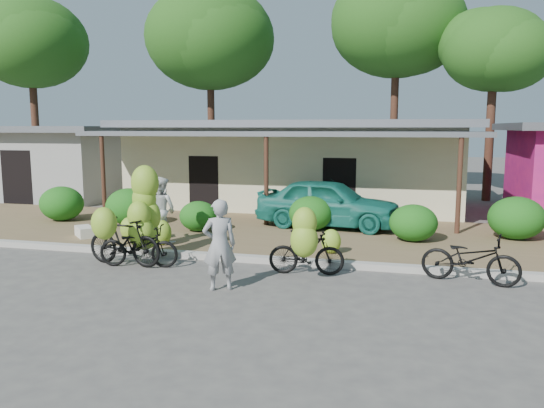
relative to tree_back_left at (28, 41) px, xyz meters
The scene contains 27 objects.
ground 20.29m from the tree_back_left, 43.77° to the right, with size 100.00×100.00×0.00m, color #4C4947.
sidewalk 17.45m from the tree_back_left, 30.66° to the right, with size 60.00×6.00×0.12m, color brown.
curb 19.03m from the tree_back_left, 39.07° to the right, with size 60.00×0.25×0.15m, color #A8A399.
shop_main 14.91m from the tree_back_left, ahead, with size 13.00×8.50×3.35m.
shop_grey 6.57m from the tree_back_left, 38.29° to the right, with size 7.00×6.00×3.15m.
tree_back_left is the anchor object (origin of this frame).
tree_far_center 8.55m from the tree_back_left, 20.56° to the left, with size 6.40×6.38×10.04m.
tree_center_right 17.37m from the tree_back_left, 11.63° to the left, with size 6.13×6.08×10.24m.
tree_near_right 21.07m from the tree_back_left, ahead, with size 4.44×4.26×8.01m.
hedge_0 12.50m from the tree_back_left, 48.12° to the right, with size 1.42×1.28×1.11m, color #155A14.
hedge_1 14.15m from the tree_back_left, 40.09° to the right, with size 1.45×1.31×1.13m, color #155A14.
hedge_2 16.18m from the tree_back_left, 35.19° to the right, with size 1.12×1.01×0.87m, color #155A14.
hedge_3 18.21m from the tree_back_left, 26.52° to the right, with size 1.28×1.16×1.00m, color #155A14.
hedge_4 20.99m from the tree_back_left, 24.92° to the right, with size 1.25×1.13×0.98m, color #155A14.
hedge_5 22.99m from the tree_back_left, 19.76° to the right, with size 1.47×1.32×1.15m, color #155A14.
bike_left 18.14m from the tree_back_left, 46.18° to the right, with size 1.94×1.26×1.43m.
bike_center 18.08m from the tree_back_left, 44.59° to the right, with size 1.87×1.26×2.25m.
bike_right 20.97m from the tree_back_left, 37.18° to the right, with size 1.64×1.20×1.54m.
bike_far_right 23.38m from the tree_back_left, 31.31° to the right, with size 2.01×1.09×1.00m.
loose_banana_a 16.24m from the tree_back_left, 43.31° to the right, with size 0.50×0.42×0.62m, color #93BF2F.
loose_banana_b 17.18m from the tree_back_left, 41.45° to the right, with size 0.52×0.44×0.65m, color #93BF2F.
loose_banana_c 20.34m from the tree_back_left, 32.53° to the right, with size 0.47×0.40×0.59m, color #93BF2F.
sack_near 16.38m from the tree_back_left, 41.44° to the right, with size 0.85×0.40×0.30m, color white.
sack_far 15.36m from the tree_back_left, 47.11° to the right, with size 0.75×0.38×0.28m, color white.
vendor 20.62m from the tree_back_left, 42.66° to the right, with size 0.64×0.42×1.77m, color #969696.
bystander 16.75m from the tree_back_left, 41.06° to the right, with size 0.84×0.65×1.72m, color silver.
teal_van 18.21m from the tree_back_left, 23.91° to the right, with size 1.73×4.29×1.46m, color #186F60.
Camera 1 is at (4.13, -9.50, 3.10)m, focal length 35.00 mm.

